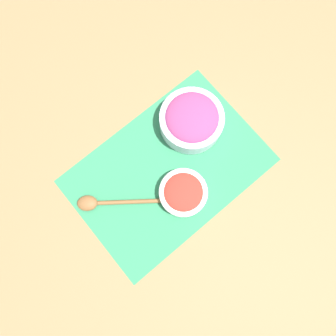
{
  "coord_description": "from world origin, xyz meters",
  "views": [
    {
      "loc": [
        -0.12,
        -0.14,
        0.92
      ],
      "look_at": [
        0.0,
        0.0,
        0.03
      ],
      "focal_mm": 35.0,
      "sensor_mm": 36.0,
      "label": 1
    }
  ],
  "objects": [
    {
      "name": "ground_plane",
      "position": [
        0.0,
        0.0,
        0.0
      ],
      "size": [
        3.0,
        3.0,
        0.0
      ],
      "primitive_type": "plane",
      "color": "olive"
    },
    {
      "name": "placemat",
      "position": [
        0.0,
        0.0,
        0.0
      ],
      "size": [
        0.54,
        0.37,
        0.0
      ],
      "color": "#2D7A51",
      "rests_on": "ground_plane"
    },
    {
      "name": "tomato_bowl",
      "position": [
        -0.01,
        -0.08,
        0.03
      ],
      "size": [
        0.13,
        0.13,
        0.05
      ],
      "color": "white",
      "rests_on": "placemat"
    },
    {
      "name": "onion_bowl",
      "position": [
        0.14,
        0.06,
        0.05
      ],
      "size": [
        0.18,
        0.18,
        0.08
      ],
      "color": "silver",
      "rests_on": "placemat"
    },
    {
      "name": "wooden_spoon",
      "position": [
        -0.2,
        0.05,
        0.01
      ],
      "size": [
        0.21,
        0.17,
        0.02
      ],
      "color": "brown",
      "rests_on": "placemat"
    }
  ]
}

